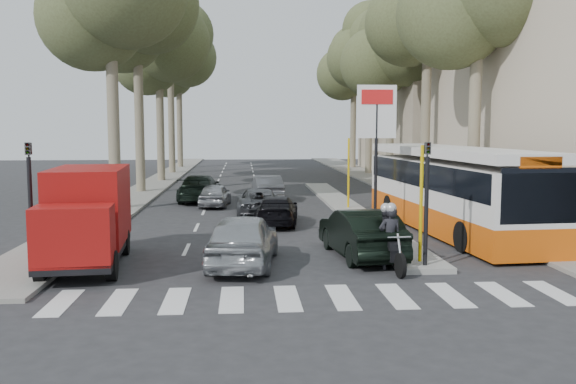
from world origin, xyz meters
The scene contains 28 objects.
ground centered at (0.00, 0.00, 0.00)m, with size 120.00×120.00×0.00m, color #28282B.
sidewalk_right centered at (8.60, 25.00, 0.06)m, with size 3.20×70.00×0.12m, color gray.
median_left centered at (-8.00, 28.00, 0.06)m, with size 2.40×64.00×0.12m, color gray.
traffic_island centered at (3.25, 11.00, 0.08)m, with size 1.50×26.00×0.16m, color gray.
building_far centered at (15.50, 34.00, 8.00)m, with size 11.00×20.00×16.00m, color #B7A88E.
billboard centered at (3.25, 5.00, 3.70)m, with size 1.50×12.10×5.60m.
traffic_light_island centered at (3.25, -1.50, 2.49)m, with size 0.16×0.41×3.60m.
traffic_light_left centered at (-7.60, -1.00, 2.49)m, with size 0.16×0.41×3.60m.
tree_l_b centered at (-7.97, 20.11, 11.07)m, with size 7.40×7.20×14.88m.
tree_l_c centered at (-7.77, 28.11, 10.04)m, with size 7.40×7.20×13.71m.
tree_l_d centered at (-7.87, 36.11, 11.76)m, with size 7.40×7.20×15.66m.
tree_l_e centered at (-7.97, 44.11, 10.73)m, with size 7.40×7.20×14.49m.
tree_r_b centered at (9.23, 18.11, 11.42)m, with size 7.40×7.20×15.27m.
tree_r_c centered at (9.03, 26.11, 9.69)m, with size 7.40×7.20×13.32m.
tree_r_d centered at (9.13, 34.11, 11.07)m, with size 7.40×7.20×14.88m.
tree_r_e centered at (9.23, 42.11, 10.38)m, with size 7.40×7.20×14.10m.
silver_hatchback centered at (-1.83, -0.50, 0.78)m, with size 1.83×4.56×1.55m, color #A8ACB0.
dark_hatchback centered at (1.80, 0.44, 0.75)m, with size 1.59×4.57×1.51m, color black.
queue_car_a centered at (-1.10, 9.72, 0.62)m, with size 2.05×4.44×1.23m, color #45484C.
queue_car_b centered at (-0.44, 7.00, 0.60)m, with size 1.68×4.14×1.20m, color black.
queue_car_c centered at (-3.25, 13.03, 0.60)m, with size 1.41×3.50×1.19m, color #9FA1A7.
queue_car_d centered at (-0.50, 15.60, 0.68)m, with size 1.44×4.14×1.36m, color #54575D.
queue_car_e centered at (-4.17, 15.36, 0.73)m, with size 2.04×5.01×1.45m, color black.
red_truck centered at (-6.32, -0.15, 1.49)m, with size 2.44×5.43×2.82m.
city_bus centered at (6.20, 4.94, 1.72)m, with size 3.57×12.57×3.27m.
motorcycle centered at (2.24, -1.26, 0.88)m, with size 0.87×2.27×1.93m.
pedestrian_near centered at (8.63, 6.18, 1.01)m, with size 1.05×0.51×1.79m, color #473550.
pedestrian_far centered at (8.89, 9.35, 0.99)m, with size 1.12×0.50×1.73m, color brown.
Camera 1 is at (-1.82, -17.92, 3.98)m, focal length 38.00 mm.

